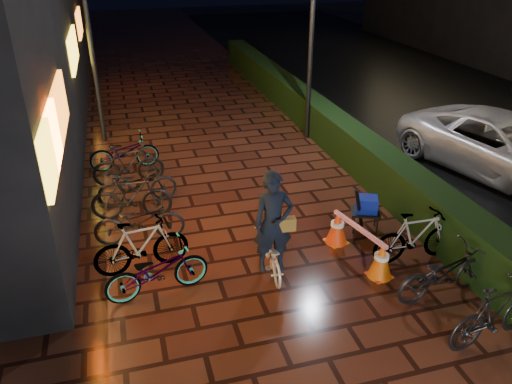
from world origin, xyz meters
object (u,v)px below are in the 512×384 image
object	(u,v)px
cyclist	(273,237)
cart_assembly	(366,206)
van	(505,147)
traffic_barrier	(358,243)

from	to	relation	value
cyclist	cart_assembly	xyz separation A→B (m)	(2.23, 0.89, -0.19)
cart_assembly	van	bearing A→B (deg)	18.68
van	cyclist	bearing A→B (deg)	-175.19
cyclist	traffic_barrier	distance (m)	1.70
traffic_barrier	cyclist	bearing A→B (deg)	-179.86
traffic_barrier	cart_assembly	distance (m)	1.08
cart_assembly	cyclist	bearing A→B (deg)	-158.33
van	cyclist	xyz separation A→B (m)	(-6.76, -2.42, -0.01)
van	cart_assembly	distance (m)	4.78
van	cyclist	distance (m)	7.18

